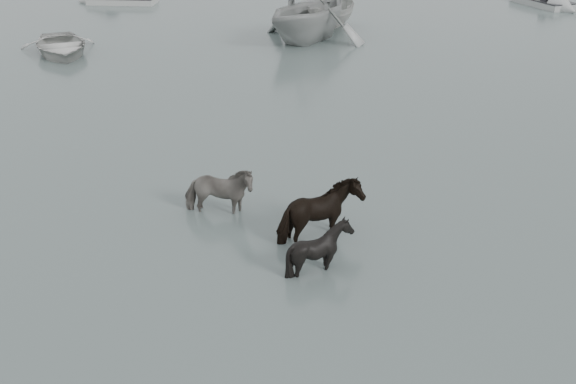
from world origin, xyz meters
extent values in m
plane|color=#4B5957|center=(0.00, 0.00, 0.00)|extent=(140.00, 140.00, 0.00)
imported|color=black|center=(-0.61, 0.52, 0.74)|extent=(1.84, 1.01, 1.48)
imported|color=black|center=(2.01, -0.13, 0.84)|extent=(1.91, 2.06, 1.68)
imported|color=black|center=(2.22, -1.50, 0.69)|extent=(1.31, 1.18, 1.37)
imported|color=beige|center=(-12.14, 14.00, 0.47)|extent=(5.24, 5.60, 0.94)
imported|color=#ABAEAB|center=(-2.01, 18.92, 1.61)|extent=(7.08, 7.57, 3.21)
imported|color=#B1B1AC|center=(-1.35, 21.29, 0.79)|extent=(2.49, 4.32, 1.57)
camera|label=1|loc=(4.42, -14.34, 7.82)|focal=45.00mm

